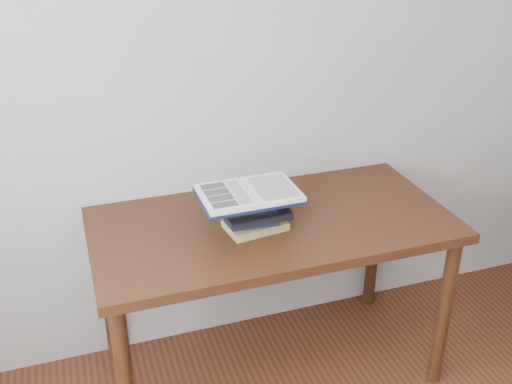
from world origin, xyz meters
name	(u,v)px	position (x,y,z in m)	size (l,w,h in m)	color
desk	(272,240)	(0.01, 1.38, 0.69)	(1.47, 0.74, 0.79)	#3F230F
book_stack	(253,212)	(-0.09, 1.35, 0.86)	(0.26, 0.20, 0.14)	#947A4C
open_book	(249,194)	(-0.11, 1.34, 0.95)	(0.39, 0.27, 0.03)	black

